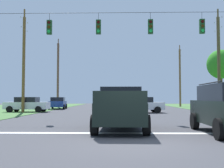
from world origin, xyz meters
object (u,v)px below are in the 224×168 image
at_px(distant_car_far_parked, 58,103).
at_px(pickup_truck, 121,108).
at_px(distant_car_crossing_white, 141,105).
at_px(utility_pole_mid_left, 24,61).
at_px(utility_pole_far_right, 180,76).
at_px(overhead_signal_span, 123,55).
at_px(distant_car_oncoming, 27,104).
at_px(utility_pole_mid_right, 219,62).
at_px(tree_roadside_left, 221,64).
at_px(utility_pole_far_left, 58,74).

bearing_deg(distant_car_far_parked, pickup_truck, -70.34).
xyz_separation_m(distant_car_crossing_white, distant_car_far_parked, (-9.95, 8.20, 0.00)).
relative_size(distant_car_crossing_white, utility_pole_mid_left, 0.43).
relative_size(distant_car_far_parked, utility_pole_far_right, 0.44).
relative_size(overhead_signal_span, distant_car_oncoming, 4.26).
height_order(utility_pole_mid_right, utility_pole_mid_left, utility_pole_mid_left).
bearing_deg(tree_roadside_left, pickup_truck, -121.51).
relative_size(pickup_truck, tree_roadside_left, 0.76).
distance_m(overhead_signal_span, distant_car_far_parked, 18.97).
xyz_separation_m(overhead_signal_span, distant_car_far_parked, (-8.05, 16.82, -3.47)).
height_order(distant_car_far_parked, utility_pole_far_left, utility_pole_far_left).
xyz_separation_m(pickup_truck, utility_pole_mid_right, (9.49, 13.41, 3.93)).
height_order(distant_car_crossing_white, utility_pole_mid_left, utility_pole_mid_left).
xyz_separation_m(distant_car_oncoming, utility_pole_far_left, (-0.31, 15.06, 4.38)).
xyz_separation_m(distant_car_far_parked, utility_pole_far_left, (-1.79, 7.70, 4.38)).
bearing_deg(overhead_signal_span, utility_pole_mid_right, 41.42).
xyz_separation_m(distant_car_crossing_white, utility_pole_mid_left, (-11.45, -0.27, 4.22)).
distance_m(utility_pole_mid_right, utility_pole_far_left, 25.15).
bearing_deg(utility_pole_far_right, utility_pole_far_left, -174.75).
xyz_separation_m(utility_pole_mid_right, utility_pole_far_left, (-19.15, 16.31, 0.27)).
bearing_deg(utility_pole_mid_right, tree_roadside_left, 67.73).
bearing_deg(tree_roadside_left, utility_pole_mid_left, -164.05).
bearing_deg(overhead_signal_span, tree_roadside_left, 50.64).
height_order(overhead_signal_span, utility_pole_mid_left, utility_pole_mid_left).
distance_m(overhead_signal_span, distant_car_oncoming, 13.87).
bearing_deg(utility_pole_mid_right, distant_car_oncoming, 176.19).
height_order(distant_car_far_parked, utility_pole_mid_right, utility_pole_mid_right).
xyz_separation_m(distant_car_far_parked, tree_roadside_left, (19.93, -2.34, 4.61)).
bearing_deg(utility_pole_mid_right, distant_car_crossing_white, 176.85).
bearing_deg(tree_roadside_left, distant_car_oncoming, -166.82).
xyz_separation_m(distant_car_oncoming, distant_car_far_parked, (1.48, 7.36, 0.00)).
xyz_separation_m(distant_car_far_parked, utility_pole_mid_right, (17.36, -8.61, 4.11)).
relative_size(pickup_truck, utility_pole_mid_left, 0.53).
xyz_separation_m(pickup_truck, distant_car_crossing_white, (2.08, 13.82, -0.18)).
distance_m(distant_car_oncoming, tree_roadside_left, 22.46).
relative_size(distant_car_crossing_white, distant_car_far_parked, 0.99).
bearing_deg(distant_car_crossing_white, utility_pole_mid_left, -178.67).
height_order(overhead_signal_span, utility_pole_mid_right, utility_pole_mid_right).
height_order(utility_pole_far_left, tree_roadside_left, utility_pole_far_left).
relative_size(utility_pole_far_right, utility_pole_far_left, 0.93).
distance_m(utility_pole_far_right, utility_pole_mid_left, 26.36).
relative_size(utility_pole_mid_right, tree_roadside_left, 1.40).
bearing_deg(utility_pole_mid_right, utility_pole_far_right, 88.65).
distance_m(distant_car_crossing_white, utility_pole_far_left, 20.24).
xyz_separation_m(distant_car_crossing_white, utility_pole_mid_right, (7.41, -0.41, 4.11)).
relative_size(overhead_signal_span, utility_pole_mid_left, 1.80).
height_order(overhead_signal_span, distant_car_far_parked, overhead_signal_span).
distance_m(distant_car_far_parked, tree_roadside_left, 20.59).
xyz_separation_m(distant_car_oncoming, utility_pole_mid_left, (-0.03, -1.11, 4.22)).
distance_m(distant_car_oncoming, utility_pole_far_left, 15.69).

